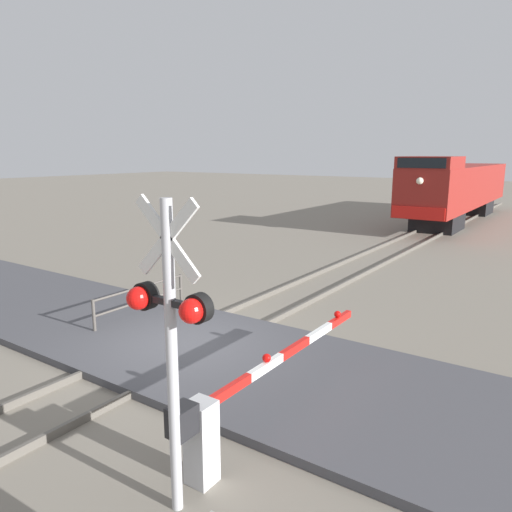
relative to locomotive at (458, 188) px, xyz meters
The scene contains 8 objects.
ground_plane 26.06m from the locomotive, 90.00° to the right, with size 160.00×160.00×0.00m, color gray.
rail_track_left 26.06m from the locomotive, 91.58° to the right, with size 0.08×80.00×0.15m, color #59544C.
rail_track_right 26.06m from the locomotive, 88.42° to the right, with size 0.08×80.00×0.15m, color #59544C.
road_surface 26.05m from the locomotive, 90.00° to the right, with size 36.00×4.53×0.16m, color #47474C.
locomotive is the anchor object (origin of this frame).
crossing_signal 30.00m from the locomotive, 83.52° to the right, with size 1.18×0.33×3.94m.
crossing_gate 28.85m from the locomotive, 83.39° to the right, with size 0.36×5.27×1.30m.
guard_railing 25.29m from the locomotive, 95.31° to the right, with size 0.08×3.12×0.95m.
Camera 1 is at (7.25, -7.67, 4.39)m, focal length 34.11 mm.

